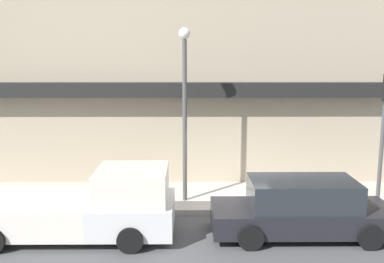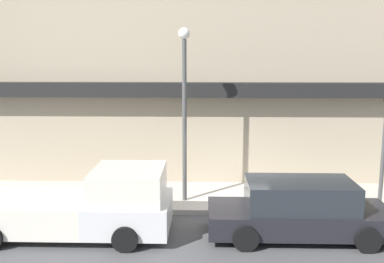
{
  "view_description": "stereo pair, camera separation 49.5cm",
  "coord_description": "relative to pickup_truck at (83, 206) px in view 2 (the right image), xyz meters",
  "views": [
    {
      "loc": [
        -1.32,
        -12.26,
        4.72
      ],
      "look_at": [
        -1.21,
        1.17,
        2.37
      ],
      "focal_mm": 40.0,
      "sensor_mm": 36.0,
      "label": 1
    },
    {
      "loc": [
        -0.82,
        -12.25,
        4.72
      ],
      "look_at": [
        -1.21,
        1.17,
        2.37
      ],
      "focal_mm": 40.0,
      "sensor_mm": 36.0,
      "label": 2
    }
  ],
  "objects": [
    {
      "name": "street_lamp",
      "position": [
        2.6,
        2.38,
        2.78
      ],
      "size": [
        0.36,
        0.36,
        5.42
      ],
      "color": "#4C4C4C",
      "rests_on": "sidewalk"
    },
    {
      "name": "fire_hydrant",
      "position": [
        1.25,
        2.01,
        -0.29
      ],
      "size": [
        0.19,
        0.19,
        0.67
      ],
      "color": "yellow",
      "rests_on": "sidewalk"
    },
    {
      "name": "building",
      "position": [
        4.02,
        5.86,
        4.26
      ],
      "size": [
        19.8,
        3.8,
        10.5
      ],
      "color": "tan",
      "rests_on": "ground"
    },
    {
      "name": "sidewalk",
      "position": [
        4.04,
        2.91,
        -0.71
      ],
      "size": [
        36.0,
        2.93,
        0.17
      ],
      "color": "#B7B2A8",
      "rests_on": "ground"
    },
    {
      "name": "pickup_truck",
      "position": [
        0.0,
        0.0,
        0.0
      ],
      "size": [
        5.4,
        2.24,
        1.84
      ],
      "rotation": [
        0.0,
        0.0,
        -0.0
      ],
      "color": "silver",
      "rests_on": "ground"
    },
    {
      "name": "parked_car",
      "position": [
        5.73,
        0.0,
        -0.06
      ],
      "size": [
        4.79,
        1.97,
        1.53
      ],
      "rotation": [
        0.0,
        0.0,
        -0.01
      ],
      "color": "black",
      "rests_on": "ground"
    },
    {
      "name": "ground_plane",
      "position": [
        4.04,
        1.45,
        -0.8
      ],
      "size": [
        80.0,
        80.0,
        0.0
      ],
      "primitive_type": "plane",
      "color": "#4C4C4F"
    }
  ]
}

